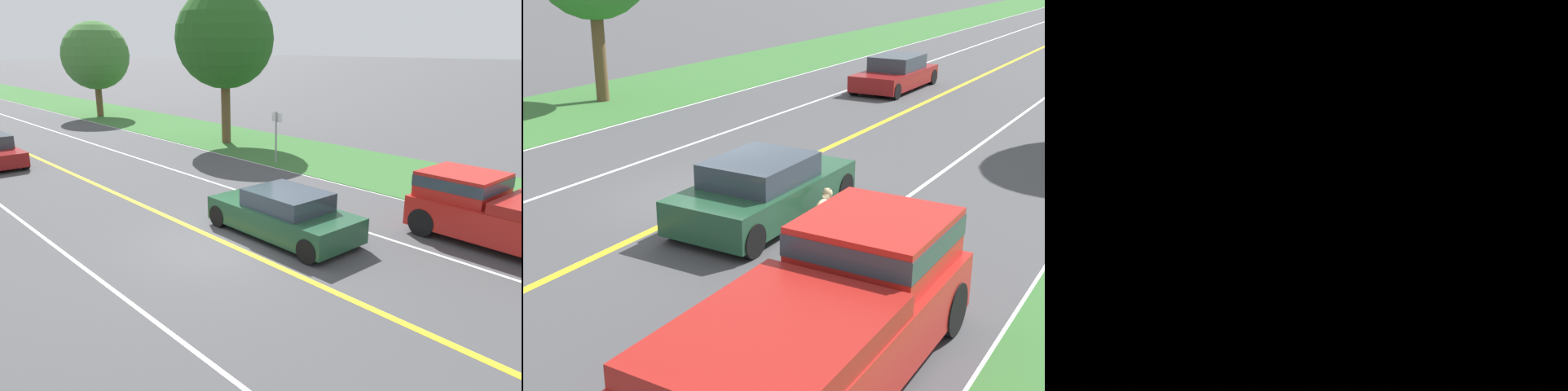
# 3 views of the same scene
# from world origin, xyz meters

# --- Properties ---
(ground_plane) EXTENTS (400.00, 400.00, 0.00)m
(ground_plane) POSITION_xyz_m (0.00, 0.00, 0.00)
(ground_plane) COLOR #424244
(centre_divider_line) EXTENTS (0.18, 160.00, 0.01)m
(centre_divider_line) POSITION_xyz_m (0.00, 0.00, 0.00)
(centre_divider_line) COLOR yellow
(centre_divider_line) RESTS_ON ground
(lane_edge_line_right) EXTENTS (0.14, 160.00, 0.01)m
(lane_edge_line_right) POSITION_xyz_m (7.00, 0.00, 0.00)
(lane_edge_line_right) COLOR white
(lane_edge_line_right) RESTS_ON ground
(lane_dash_same_dir) EXTENTS (0.10, 160.00, 0.01)m
(lane_dash_same_dir) POSITION_xyz_m (3.50, 0.00, 0.00)
(lane_dash_same_dir) COLOR white
(lane_dash_same_dir) RESTS_ON ground
(lane_dash_oncoming) EXTENTS (0.10, 160.00, 0.01)m
(lane_dash_oncoming) POSITION_xyz_m (-3.50, 0.00, 0.00)
(lane_dash_oncoming) COLOR white
(lane_dash_oncoming) RESTS_ON ground
(grass_verge_right) EXTENTS (6.00, 160.00, 0.03)m
(grass_verge_right) POSITION_xyz_m (10.00, 0.00, 0.01)
(grass_verge_right) COLOR #33662D
(grass_verge_right) RESTS_ON ground
(ego_car) EXTENTS (1.94, 4.38, 1.33)m
(ego_car) POSITION_xyz_m (1.53, -0.51, 0.63)
(ego_car) COLOR #1E472D
(ego_car) RESTS_ON ground
(dog) EXTENTS (0.36, 1.05, 0.76)m
(dog) POSITION_xyz_m (2.79, -0.31, 0.47)
(dog) COLOR #D1B784
(dog) RESTS_ON ground
(pickup_truck) EXTENTS (2.12, 5.29, 1.77)m
(pickup_truck) POSITION_xyz_m (5.36, -4.89, 0.90)
(pickup_truck) COLOR red
(pickup_truck) RESTS_ON ground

